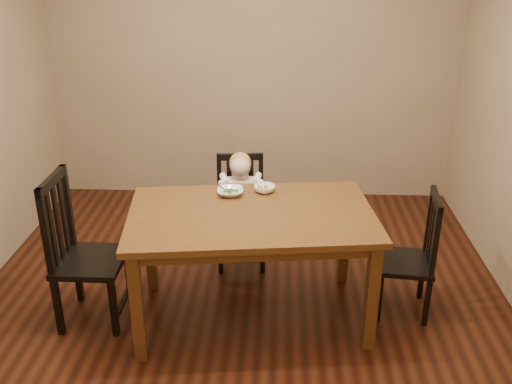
{
  "coord_description": "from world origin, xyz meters",
  "views": [
    {
      "loc": [
        0.28,
        -3.59,
        2.45
      ],
      "look_at": [
        0.1,
        0.25,
        0.77
      ],
      "focal_mm": 40.0,
      "sensor_mm": 36.0,
      "label": 1
    }
  ],
  "objects_px": {
    "dining_table": "(252,225)",
    "bowl_peas": "(230,192)",
    "chair_right": "(412,257)",
    "toddler": "(241,200)",
    "chair_left": "(82,253)",
    "chair_child": "(241,213)",
    "bowl_veg": "(264,189)"
  },
  "relations": [
    {
      "from": "dining_table",
      "to": "bowl_peas",
      "type": "xyz_separation_m",
      "value": [
        -0.17,
        0.28,
        0.12
      ]
    },
    {
      "from": "chair_right",
      "to": "toddler",
      "type": "xyz_separation_m",
      "value": [
        -1.24,
        0.61,
        0.13
      ]
    },
    {
      "from": "chair_left",
      "to": "bowl_peas",
      "type": "relative_size",
      "value": 5.88
    },
    {
      "from": "chair_child",
      "to": "dining_table",
      "type": "bearing_deg",
      "value": 94.41
    },
    {
      "from": "bowl_peas",
      "to": "toddler",
      "type": "bearing_deg",
      "value": 84.92
    },
    {
      "from": "chair_child",
      "to": "bowl_veg",
      "type": "bearing_deg",
      "value": 110.58
    },
    {
      "from": "chair_child",
      "to": "bowl_veg",
      "type": "xyz_separation_m",
      "value": [
        0.2,
        -0.42,
        0.4
      ]
    },
    {
      "from": "dining_table",
      "to": "toddler",
      "type": "bearing_deg",
      "value": 99.8
    },
    {
      "from": "chair_right",
      "to": "bowl_veg",
      "type": "relative_size",
      "value": 5.94
    },
    {
      "from": "dining_table",
      "to": "bowl_peas",
      "type": "relative_size",
      "value": 9.45
    },
    {
      "from": "chair_child",
      "to": "chair_right",
      "type": "bearing_deg",
      "value": 147.29
    },
    {
      "from": "dining_table",
      "to": "chair_right",
      "type": "distance_m",
      "value": 1.16
    },
    {
      "from": "chair_child",
      "to": "toddler",
      "type": "height_order",
      "value": "chair_child"
    },
    {
      "from": "chair_left",
      "to": "bowl_peas",
      "type": "height_order",
      "value": "chair_left"
    },
    {
      "from": "toddler",
      "to": "chair_left",
      "type": "bearing_deg",
      "value": 32.88
    },
    {
      "from": "chair_child",
      "to": "bowl_veg",
      "type": "relative_size",
      "value": 5.9
    },
    {
      "from": "chair_child",
      "to": "bowl_peas",
      "type": "height_order",
      "value": "chair_child"
    },
    {
      "from": "chair_child",
      "to": "bowl_veg",
      "type": "height_order",
      "value": "chair_child"
    },
    {
      "from": "chair_left",
      "to": "bowl_veg",
      "type": "height_order",
      "value": "chair_left"
    },
    {
      "from": "chair_left",
      "to": "toddler",
      "type": "xyz_separation_m",
      "value": [
        1.03,
        0.8,
        0.05
      ]
    },
    {
      "from": "chair_child",
      "to": "chair_right",
      "type": "relative_size",
      "value": 0.99
    },
    {
      "from": "chair_child",
      "to": "chair_left",
      "type": "bearing_deg",
      "value": 34.55
    },
    {
      "from": "dining_table",
      "to": "chair_child",
      "type": "distance_m",
      "value": 0.83
    },
    {
      "from": "dining_table",
      "to": "chair_right",
      "type": "xyz_separation_m",
      "value": [
        1.12,
        0.12,
        -0.28
      ]
    },
    {
      "from": "bowl_veg",
      "to": "bowl_peas",
      "type": "bearing_deg",
      "value": -164.64
    },
    {
      "from": "dining_table",
      "to": "chair_left",
      "type": "distance_m",
      "value": 1.17
    },
    {
      "from": "chair_child",
      "to": "chair_left",
      "type": "xyz_separation_m",
      "value": [
        -1.02,
        -0.85,
        0.08
      ]
    },
    {
      "from": "toddler",
      "to": "bowl_veg",
      "type": "relative_size",
      "value": 3.39
    },
    {
      "from": "chair_left",
      "to": "bowl_veg",
      "type": "distance_m",
      "value": 1.34
    },
    {
      "from": "toddler",
      "to": "bowl_peas",
      "type": "relative_size",
      "value": 2.85
    },
    {
      "from": "chair_child",
      "to": "toddler",
      "type": "bearing_deg",
      "value": 90.0
    },
    {
      "from": "chair_right",
      "to": "toddler",
      "type": "height_order",
      "value": "chair_right"
    }
  ]
}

